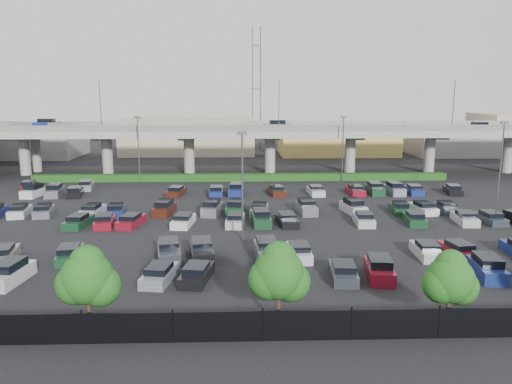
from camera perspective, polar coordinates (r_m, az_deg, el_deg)
The scene contains 9 objects.
ground at distance 55.65m, azimuth -1.58°, elevation -3.10°, with size 280.00×280.00×0.00m, color black.
overpass at distance 86.18m, azimuth -1.88°, elevation 6.67°, with size 150.00×13.00×15.80m.
hedge at distance 80.02m, azimuth -1.67°, elevation 1.69°, with size 66.00×1.60×1.10m, color #173F12.
fence at distance 28.92m, azimuth -1.41°, elevation -15.11°, with size 70.00×0.10×2.00m.
tree_row at distance 29.25m, azimuth 0.05°, elevation -9.21°, with size 65.07×3.66×5.94m.
parked_cars at distance 51.97m, azimuth -2.40°, elevation -3.43°, with size 63.12×41.69×1.67m.
light_poles at distance 56.56m, azimuth -5.81°, elevation 3.52°, with size 66.90×48.38×10.30m.
distant_buildings at distance 116.85m, azimuth 4.37°, elevation 6.24°, with size 138.00×24.00×9.00m.
comm_tower at distance 128.02m, azimuth 0.04°, elevation 12.01°, with size 2.40×2.40×30.00m.
Camera 1 is at (-0.20, -53.93, 13.70)m, focal length 35.00 mm.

